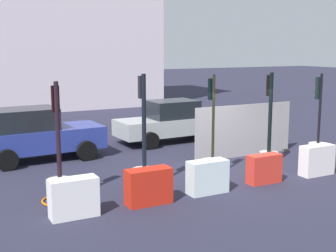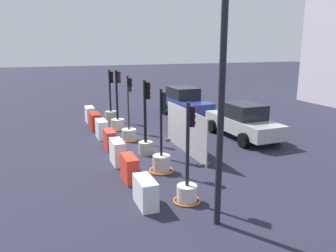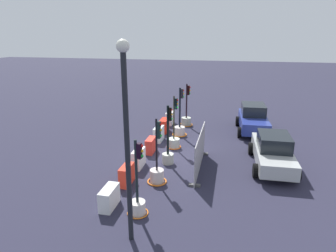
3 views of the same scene
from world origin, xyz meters
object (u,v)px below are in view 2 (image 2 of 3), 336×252
object	(u,v)px
construction_barrier_4	(117,152)
street_lamp_post	(222,77)
traffic_light_4	(162,159)
construction_barrier_1	(95,121)
traffic_light_1	(118,121)
traffic_light_5	(187,184)
construction_barrier_2	(102,129)
car_silver_hatchback	(243,121)
construction_barrier_0	(90,115)
traffic_light_3	(146,139)
traffic_light_2	(129,132)
construction_barrier_3	(110,140)
construction_barrier_5	(130,169)
car_blue_estate	(185,103)
traffic_light_0	(111,112)
construction_barrier_6	(145,192)

from	to	relation	value
construction_barrier_4	street_lamp_post	xyz separation A→B (m)	(5.15, 1.41, 3.21)
traffic_light_4	construction_barrier_1	xyz separation A→B (m)	(-6.88, -1.29, -0.02)
traffic_light_1	traffic_light_5	size ratio (longest dim) A/B	1.08
construction_barrier_2	car_silver_hatchback	bearing A→B (deg)	70.05
construction_barrier_0	street_lamp_post	distance (m)	13.05
traffic_light_3	traffic_light_5	size ratio (longest dim) A/B	1.05
traffic_light_2	construction_barrier_3	bearing A→B (deg)	-47.50
construction_barrier_5	car_silver_hatchback	distance (m)	7.18
traffic_light_4	car_blue_estate	distance (m)	9.47
traffic_light_0	construction_barrier_2	distance (m)	3.76
traffic_light_2	construction_barrier_6	world-z (taller)	traffic_light_2
traffic_light_3	traffic_light_4	size ratio (longest dim) A/B	1.03
traffic_light_1	construction_barrier_3	xyz separation A→B (m)	(3.22, -1.04, -0.08)
construction_barrier_1	car_blue_estate	xyz separation A→B (m)	(-1.45, 5.77, 0.43)
traffic_light_3	car_blue_estate	bearing A→B (deg)	144.71
construction_barrier_6	construction_barrier_1	bearing A→B (deg)	-179.90
traffic_light_1	construction_barrier_6	world-z (taller)	traffic_light_1
traffic_light_0	construction_barrier_6	bearing A→B (deg)	-6.13
traffic_light_2	car_silver_hatchback	world-z (taller)	traffic_light_2
construction_barrier_0	traffic_light_4	bearing A→B (deg)	8.46
construction_barrier_3	car_blue_estate	bearing A→B (deg)	131.75
traffic_light_3	construction_barrier_1	bearing A→B (deg)	-164.61
traffic_light_4	construction_barrier_0	distance (m)	8.84
traffic_light_1	traffic_light_3	bearing A→B (deg)	2.63
traffic_light_1	construction_barrier_4	world-z (taller)	traffic_light_1
construction_barrier_1	car_silver_hatchback	size ratio (longest dim) A/B	0.25
traffic_light_5	street_lamp_post	distance (m)	3.43
car_blue_estate	traffic_light_4	bearing A→B (deg)	-28.28
construction_barrier_2	street_lamp_post	distance (m)	9.64
construction_barrier_5	construction_barrier_3	bearing A→B (deg)	179.21
car_blue_estate	construction_barrier_0	bearing A→B (deg)	-94.04
construction_barrier_6	traffic_light_2	bearing A→B (deg)	169.88
traffic_light_2	traffic_light_5	distance (m)	6.72
construction_barrier_1	construction_barrier_5	world-z (taller)	construction_barrier_1
street_lamp_post	traffic_light_3	bearing A→B (deg)	-179.15
traffic_light_1	construction_barrier_4	bearing A→B (deg)	-12.28
construction_barrier_5	car_blue_estate	world-z (taller)	car_blue_estate
construction_barrier_2	construction_barrier_3	distance (m)	1.90
traffic_light_5	construction_barrier_6	distance (m)	1.20
construction_barrier_6	car_blue_estate	world-z (taller)	car_blue_estate
traffic_light_0	street_lamp_post	distance (m)	12.96
traffic_light_3	construction_barrier_1	xyz separation A→B (m)	(-4.82, -1.33, -0.21)
construction_barrier_1	construction_barrier_6	world-z (taller)	construction_barrier_1
traffic_light_2	construction_barrier_1	bearing A→B (deg)	-155.64
construction_barrier_2	construction_barrier_0	bearing A→B (deg)	-178.87
construction_barrier_5	car_silver_hatchback	world-z (taller)	car_silver_hatchback
construction_barrier_2	traffic_light_2	bearing A→B (deg)	51.84
car_silver_hatchback	traffic_light_5	bearing A→B (deg)	-44.52
construction_barrier_4	car_silver_hatchback	size ratio (longest dim) A/B	0.24
construction_barrier_3	construction_barrier_5	distance (m)	3.68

